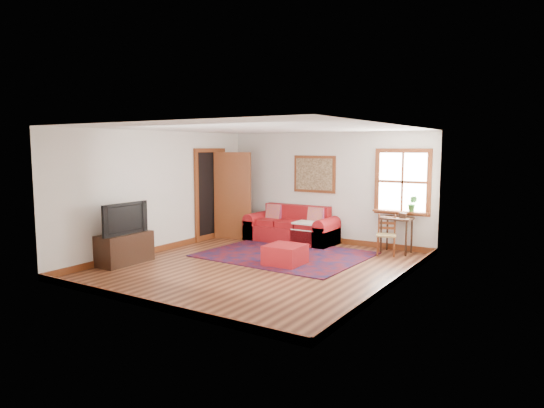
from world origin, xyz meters
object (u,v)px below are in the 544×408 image
Objects in this scene: red_ottoman at (285,255)px; media_cabinet at (125,248)px; red_leather_sofa at (292,230)px; ladder_back_chair at (386,233)px; side_table at (397,223)px.

media_cabinet reaches higher than red_ottoman.
ladder_back_chair is (2.29, -0.16, 0.16)m from red_leather_sofa.
ladder_back_chair is 0.78× the size of media_cabinet.
red_leather_sofa is 3.22× the size of red_ottoman.
red_leather_sofa is at bearing 176.07° from ladder_back_chair.
media_cabinet is at bearing -114.24° from red_leather_sofa.
red_ottoman is 0.81× the size of ladder_back_chair.
side_table is 0.71× the size of media_cabinet.
red_ottoman is at bearing 30.27° from media_cabinet.
ladder_back_chair is (-0.13, -0.25, -0.18)m from side_table.
media_cabinet is (-3.87, -3.36, -0.15)m from ladder_back_chair.
side_table is 0.91× the size of ladder_back_chair.
side_table reaches higher than media_cabinet.
red_leather_sofa is 2.60× the size of ladder_back_chair.
red_leather_sofa reaches higher than ladder_back_chair.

